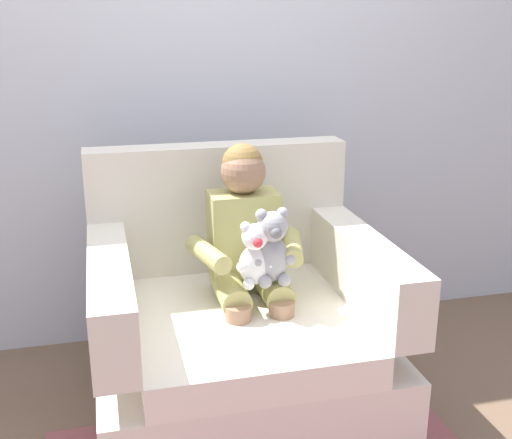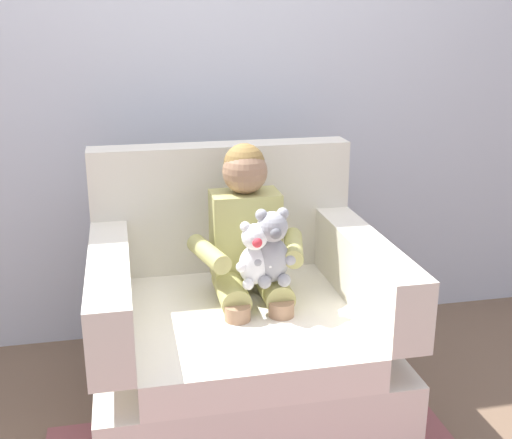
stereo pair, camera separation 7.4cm
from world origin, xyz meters
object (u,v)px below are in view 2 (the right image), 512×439
object	(u,v)px
plush_grey	(272,249)
seated_child	(249,244)
armchair	(238,334)
plush_white	(255,256)

from	to	relation	value
plush_grey	seated_child	bearing A→B (deg)	132.43
armchair	seated_child	distance (m)	0.36
armchair	seated_child	bearing A→B (deg)	40.65
seated_child	plush_white	size ratio (longest dim) A/B	3.43
plush_grey	plush_white	bearing A→B (deg)	-154.08
armchair	plush_grey	size ratio (longest dim) A/B	3.80
plush_grey	plush_white	xyz separation A→B (m)	(-0.06, -0.01, -0.02)
seated_child	plush_grey	bearing A→B (deg)	-74.94
seated_child	plush_white	xyz separation A→B (m)	(-0.01, -0.15, 0.01)
armchair	plush_white	xyz separation A→B (m)	(0.04, -0.11, 0.36)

